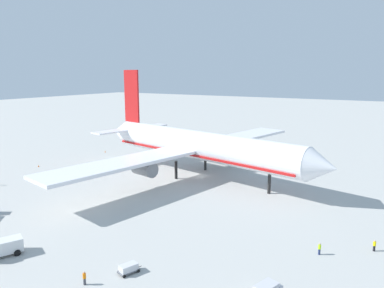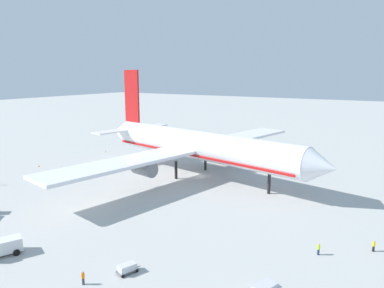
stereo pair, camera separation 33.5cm
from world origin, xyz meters
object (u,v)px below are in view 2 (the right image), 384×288
Objects in this scene: service_truck_3 at (1,246)px; traffic_cone_1 at (39,166)px; baggage_cart_1 at (127,268)px; ground_worker_3 at (374,246)px; traffic_cone_0 at (106,151)px; airliner at (196,145)px; ground_worker_0 at (318,249)px; ground_worker_2 at (83,278)px.

service_truck_3 is 51.93m from traffic_cone_1.
ground_worker_3 is at bearing 40.72° from baggage_cart_1.
traffic_cone_0 is at bearing 122.47° from service_truck_3.
airliner reaches higher than ground_worker_0.
airliner is 47.69m from ground_worker_3.
ground_worker_0 reaches higher than traffic_cone_0.
traffic_cone_0 is 1.00× the size of traffic_cone_1.
ground_worker_0 is at bearing 31.60° from service_truck_3.
baggage_cart_1 is (15.72, -43.82, -7.05)m from airliner.
ground_worker_3 is at bearing -26.37° from airliner.
traffic_cone_0 is at bearing 132.58° from ground_worker_2.
service_truck_3 reaches higher than ground_worker_3.
traffic_cone_1 is at bearing 176.12° from ground_worker_3.
ground_worker_2 is 40.35m from ground_worker_3.
ground_worker_0 is at bearing -36.22° from airliner.
service_truck_3 is 19.07m from baggage_cart_1.
baggage_cart_1 is 26.67m from ground_worker_0.
service_truck_3 reaches higher than baggage_cart_1.
airliner is at bearing 104.87° from ground_worker_2.
ground_worker_2 reaches higher than traffic_cone_1.
airliner is 44.78m from ground_worker_0.
ground_worker_3 reaches higher than traffic_cone_0.
ground_worker_3 is (44.72, 28.65, -0.59)m from service_truck_3.
ground_worker_2 is at bearing -47.42° from traffic_cone_0.
traffic_cone_1 is (-41.39, -15.30, -7.44)m from airliner.
ground_worker_2 is at bearing -31.55° from traffic_cone_1.
service_truck_3 reaches higher than traffic_cone_1.
airliner is 145.53× the size of traffic_cone_0.
ground_worker_2 reaches higher than ground_worker_3.
airliner is 47.86× the size of ground_worker_3.
ground_worker_2 is 3.17× the size of traffic_cone_0.
service_truck_3 is at bearing -162.31° from baggage_cart_1.
ground_worker_3 is (6.58, 5.19, -0.04)m from ground_worker_0.
baggage_cart_1 is at bearing -139.28° from ground_worker_3.
traffic_cone_1 is at bearing -159.72° from airliner.
ground_worker_0 is at bearing -24.49° from traffic_cone_0.
ground_worker_0 reaches higher than baggage_cart_1.
baggage_cart_1 is 6.08× the size of traffic_cone_0.
service_truck_3 is at bearing -41.38° from traffic_cone_1.
service_truck_3 reaches higher than ground_worker_0.
ground_worker_0 is 3.16× the size of traffic_cone_0.
ground_worker_0 is (38.14, 23.46, -0.56)m from service_truck_3.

